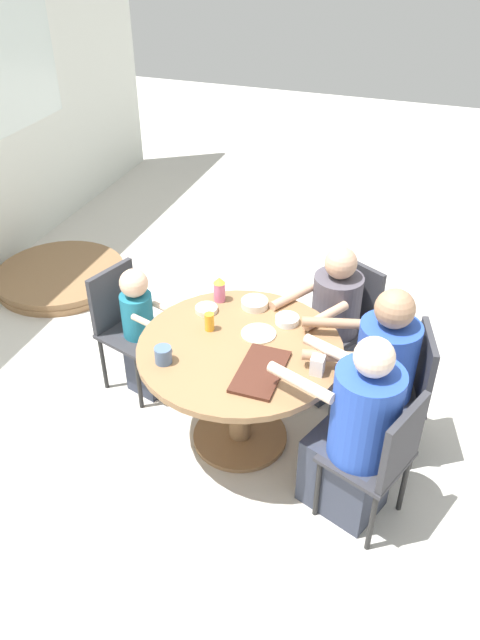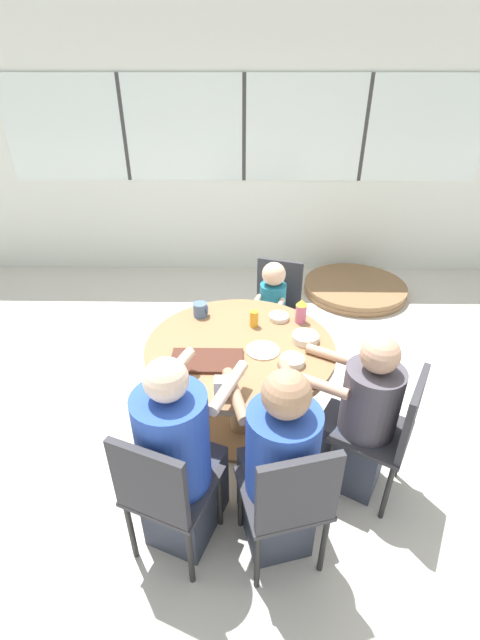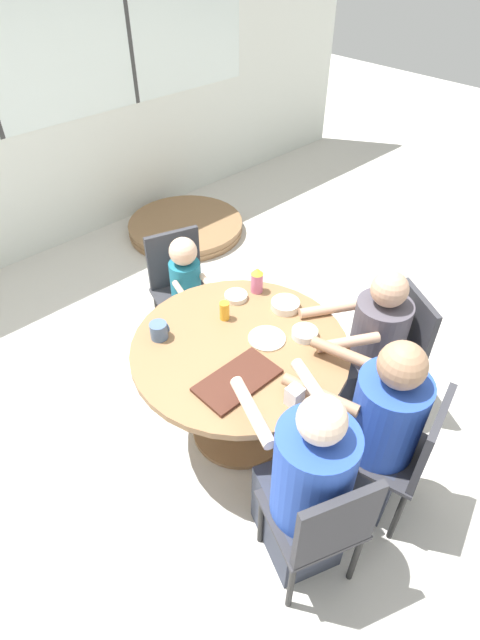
% 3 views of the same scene
% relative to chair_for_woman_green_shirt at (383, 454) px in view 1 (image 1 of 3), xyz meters
% --- Properties ---
extents(ground_plane, '(16.00, 16.00, 0.00)m').
position_rel_chair_for_woman_green_shirt_xyz_m(ground_plane, '(0.35, 0.90, -0.53)').
color(ground_plane, beige).
extents(dining_table, '(1.19, 1.19, 0.74)m').
position_rel_chair_for_woman_green_shirt_xyz_m(dining_table, '(0.35, 0.90, 0.04)').
color(dining_table, olive).
rests_on(dining_table, ground_plane).
extents(chair_for_woman_green_shirt, '(0.52, 0.52, 0.88)m').
position_rel_chair_for_woman_green_shirt_xyz_m(chair_for_woman_green_shirt, '(0.00, 0.00, 0.00)').
color(chair_for_woman_green_shirt, '#333338').
rests_on(chair_for_woman_green_shirt, ground_plane).
extents(chair_for_man_blue_shirt, '(0.55, 0.55, 0.88)m').
position_rel_chair_for_woman_green_shirt_xyz_m(chair_for_man_blue_shirt, '(1.19, 0.42, 0.00)').
color(chair_for_man_blue_shirt, '#333338').
rests_on(chair_for_man_blue_shirt, ground_plane).
extents(chair_for_man_teal_shirt, '(0.49, 0.49, 0.88)m').
position_rel_chair_for_woman_green_shirt_xyz_m(chair_for_man_teal_shirt, '(0.60, -0.04, 0.00)').
color(chair_for_man_teal_shirt, '#333338').
rests_on(chair_for_man_teal_shirt, ground_plane).
extents(chair_for_toddler, '(0.50, 0.50, 0.88)m').
position_rel_chair_for_woman_green_shirt_xyz_m(chair_for_toddler, '(0.64, 1.83, 0.00)').
color(chair_for_toddler, '#333338').
rests_on(chair_for_toddler, ground_plane).
extents(person_woman_green_shirt, '(0.55, 0.72, 1.19)m').
position_rel_chair_for_woman_green_shirt_xyz_m(person_woman_green_shirt, '(0.06, 0.16, 0.00)').
color(person_woman_green_shirt, '#333847').
rests_on(person_woman_green_shirt, ground_plane).
extents(person_man_blue_shirt, '(0.66, 0.56, 1.08)m').
position_rel_chair_for_woman_green_shirt_xyz_m(person_man_blue_shirt, '(1.05, 0.51, -0.05)').
color(person_man_blue_shirt, '#333847').
rests_on(person_man_blue_shirt, ground_plane).
extents(person_man_teal_shirt, '(0.49, 0.69, 1.16)m').
position_rel_chair_for_woman_green_shirt_xyz_m(person_man_teal_shirt, '(0.56, 0.13, -0.01)').
color(person_man_teal_shirt, '#333847').
rests_on(person_man_teal_shirt, ground_plane).
extents(person_toddler, '(0.31, 0.42, 0.95)m').
position_rel_chair_for_woman_green_shirt_xyz_m(person_toddler, '(0.59, 1.68, -0.08)').
color(person_toddler, '#333847').
rests_on(person_toddler, ground_plane).
extents(food_tray_dark, '(0.43, 0.23, 0.02)m').
position_rel_chair_for_woman_green_shirt_xyz_m(food_tray_dark, '(0.16, 0.72, 0.22)').
color(food_tray_dark, '#472319').
rests_on(food_tray_dark, dining_table).
extents(coffee_mug, '(0.10, 0.10, 0.10)m').
position_rel_chair_for_woman_green_shirt_xyz_m(coffee_mug, '(0.08, 1.25, 0.26)').
color(coffee_mug, slate).
rests_on(coffee_mug, dining_table).
extents(sippy_cup, '(0.08, 0.08, 0.17)m').
position_rel_chair_for_woman_green_shirt_xyz_m(sippy_cup, '(0.76, 1.18, 0.30)').
color(sippy_cup, '#CC668C').
rests_on(sippy_cup, dining_table).
extents(juice_glass, '(0.06, 0.06, 0.11)m').
position_rel_chair_for_woman_green_shirt_xyz_m(juice_glass, '(0.44, 1.12, 0.27)').
color(juice_glass, gold).
rests_on(juice_glass, dining_table).
extents(milk_carton_small, '(0.07, 0.07, 0.11)m').
position_rel_chair_for_woman_green_shirt_xyz_m(milk_carton_small, '(0.26, 0.43, 0.27)').
color(milk_carton_small, silver).
rests_on(milk_carton_small, dining_table).
extents(bowl_white_shallow, '(0.14, 0.14, 0.04)m').
position_rel_chair_for_woman_green_shirt_xyz_m(bowl_white_shallow, '(0.66, 0.71, 0.24)').
color(bowl_white_shallow, silver).
rests_on(bowl_white_shallow, dining_table).
extents(bowl_cereal, '(0.17, 0.17, 0.05)m').
position_rel_chair_for_woman_green_shirt_xyz_m(bowl_cereal, '(0.77, 0.95, 0.24)').
color(bowl_cereal, silver).
rests_on(bowl_cereal, dining_table).
extents(bowl_fruit, '(0.14, 0.14, 0.03)m').
position_rel_chair_for_woman_green_shirt_xyz_m(bowl_fruit, '(0.62, 1.21, 0.23)').
color(bowl_fruit, silver).
rests_on(bowl_fruit, dining_table).
extents(plate_tortillas, '(0.21, 0.21, 0.01)m').
position_rel_chair_for_woman_green_shirt_xyz_m(plate_tortillas, '(0.49, 0.83, 0.22)').
color(plate_tortillas, beige).
rests_on(plate_tortillas, dining_table).
extents(folded_table_stack, '(1.13, 1.13, 0.12)m').
position_rel_chair_for_woman_green_shirt_xyz_m(folded_table_stack, '(1.62, 3.04, -0.47)').
color(folded_table_stack, olive).
rests_on(folded_table_stack, ground_plane).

